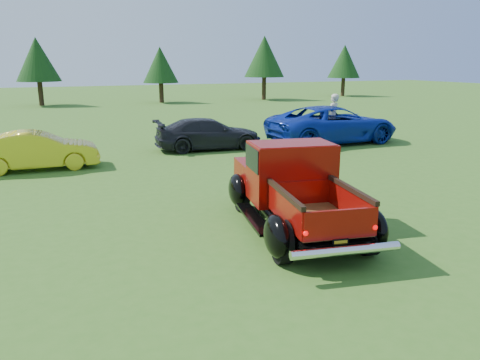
{
  "coord_description": "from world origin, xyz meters",
  "views": [
    {
      "loc": [
        -3.4,
        -7.73,
        3.23
      ],
      "look_at": [
        0.03,
        0.2,
        1.04
      ],
      "focal_mm": 35.0,
      "sensor_mm": 36.0,
      "label": 1
    }
  ],
  "objects_px": {
    "tree_mid_right": "(160,65)",
    "show_car_grey": "(209,134)",
    "show_car_blue": "(333,124)",
    "spectator": "(333,116)",
    "tree_east": "(264,57)",
    "pickup_truck": "(291,186)",
    "tree_mid_left": "(37,60)",
    "show_car_yellow": "(38,151)",
    "tree_far_east": "(344,61)"
  },
  "relations": [
    {
      "from": "tree_far_east",
      "to": "show_car_yellow",
      "type": "distance_m",
      "value": 35.85
    },
    {
      "from": "show_car_yellow",
      "to": "show_car_grey",
      "type": "relative_size",
      "value": 0.89
    },
    {
      "from": "tree_mid_left",
      "to": "show_car_yellow",
      "type": "bearing_deg",
      "value": -91.23
    },
    {
      "from": "spectator",
      "to": "tree_mid_left",
      "type": "bearing_deg",
      "value": -90.23
    },
    {
      "from": "tree_mid_left",
      "to": "pickup_truck",
      "type": "xyz_separation_m",
      "value": [
        4.15,
        -30.78,
        -2.58
      ]
    },
    {
      "from": "show_car_yellow",
      "to": "spectator",
      "type": "distance_m",
      "value": 11.79
    },
    {
      "from": "tree_mid_left",
      "to": "tree_far_east",
      "type": "distance_m",
      "value": 27.0
    },
    {
      "from": "tree_mid_left",
      "to": "spectator",
      "type": "bearing_deg",
      "value": -62.95
    },
    {
      "from": "tree_east",
      "to": "tree_far_east",
      "type": "xyz_separation_m",
      "value": [
        9.0,
        1.0,
        -0.41
      ]
    },
    {
      "from": "tree_mid_left",
      "to": "spectator",
      "type": "relative_size",
      "value": 2.61
    },
    {
      "from": "tree_mid_right",
      "to": "show_car_grey",
      "type": "distance_m",
      "value": 21.58
    },
    {
      "from": "show_car_yellow",
      "to": "spectator",
      "type": "relative_size",
      "value": 1.87
    },
    {
      "from": "show_car_grey",
      "to": "show_car_blue",
      "type": "distance_m",
      "value": 5.16
    },
    {
      "from": "tree_far_east",
      "to": "show_car_blue",
      "type": "xyz_separation_m",
      "value": [
        -16.41,
        -22.33,
        -2.49
      ]
    },
    {
      "from": "show_car_grey",
      "to": "tree_east",
      "type": "bearing_deg",
      "value": -25.93
    },
    {
      "from": "show_car_blue",
      "to": "spectator",
      "type": "bearing_deg",
      "value": -35.2
    },
    {
      "from": "tree_mid_left",
      "to": "tree_far_east",
      "type": "xyz_separation_m",
      "value": [
        27.0,
        -0.5,
        -0.14
      ]
    },
    {
      "from": "tree_mid_left",
      "to": "show_car_blue",
      "type": "distance_m",
      "value": 25.3
    },
    {
      "from": "tree_mid_right",
      "to": "show_car_grey",
      "type": "relative_size",
      "value": 1.09
    },
    {
      "from": "tree_east",
      "to": "show_car_blue",
      "type": "height_order",
      "value": "tree_east"
    },
    {
      "from": "tree_east",
      "to": "show_car_blue",
      "type": "bearing_deg",
      "value": -109.16
    },
    {
      "from": "tree_far_east",
      "to": "show_car_grey",
      "type": "height_order",
      "value": "tree_far_east"
    },
    {
      "from": "tree_far_east",
      "to": "spectator",
      "type": "bearing_deg",
      "value": -126.4
    },
    {
      "from": "tree_mid_left",
      "to": "tree_mid_right",
      "type": "bearing_deg",
      "value": -6.34
    },
    {
      "from": "show_car_grey",
      "to": "show_car_blue",
      "type": "xyz_separation_m",
      "value": [
        5.11,
        -0.68,
        0.17
      ]
    },
    {
      "from": "show_car_yellow",
      "to": "show_car_grey",
      "type": "height_order",
      "value": "show_car_yellow"
    },
    {
      "from": "tree_mid_right",
      "to": "tree_far_east",
      "type": "relative_size",
      "value": 0.92
    },
    {
      "from": "pickup_truck",
      "to": "show_car_grey",
      "type": "bearing_deg",
      "value": 91.69
    },
    {
      "from": "tree_mid_left",
      "to": "tree_east",
      "type": "xyz_separation_m",
      "value": [
        18.0,
        -1.5,
        0.27
      ]
    },
    {
      "from": "pickup_truck",
      "to": "tree_far_east",
      "type": "bearing_deg",
      "value": 63.37
    },
    {
      "from": "tree_mid_left",
      "to": "show_car_blue",
      "type": "height_order",
      "value": "tree_mid_left"
    },
    {
      "from": "tree_east",
      "to": "tree_mid_right",
      "type": "bearing_deg",
      "value": 176.82
    },
    {
      "from": "tree_mid_right",
      "to": "show_car_grey",
      "type": "xyz_separation_m",
      "value": [
        -3.52,
        -21.16,
        -2.39
      ]
    },
    {
      "from": "tree_east",
      "to": "spectator",
      "type": "relative_size",
      "value": 2.82
    },
    {
      "from": "tree_mid_left",
      "to": "show_car_yellow",
      "type": "relative_size",
      "value": 1.4
    },
    {
      "from": "tree_far_east",
      "to": "pickup_truck",
      "type": "distance_m",
      "value": 38.01
    },
    {
      "from": "tree_east",
      "to": "pickup_truck",
      "type": "height_order",
      "value": "tree_east"
    },
    {
      "from": "tree_east",
      "to": "spectator",
      "type": "xyz_separation_m",
      "value": [
        -6.8,
        -20.43,
        -2.7
      ]
    },
    {
      "from": "show_car_grey",
      "to": "spectator",
      "type": "height_order",
      "value": "spectator"
    },
    {
      "from": "pickup_truck",
      "to": "tree_east",
      "type": "bearing_deg",
      "value": 75.09
    },
    {
      "from": "show_car_grey",
      "to": "spectator",
      "type": "relative_size",
      "value": 2.1
    },
    {
      "from": "tree_east",
      "to": "tree_far_east",
      "type": "distance_m",
      "value": 9.06
    },
    {
      "from": "tree_mid_left",
      "to": "show_car_blue",
      "type": "relative_size",
      "value": 0.92
    },
    {
      "from": "pickup_truck",
      "to": "spectator",
      "type": "bearing_deg",
      "value": 61.88
    },
    {
      "from": "pickup_truck",
      "to": "show_car_grey",
      "type": "distance_m",
      "value": 8.73
    },
    {
      "from": "tree_mid_left",
      "to": "pickup_truck",
      "type": "distance_m",
      "value": 31.17
    },
    {
      "from": "show_car_yellow",
      "to": "show_car_grey",
      "type": "bearing_deg",
      "value": -76.68
    },
    {
      "from": "show_car_yellow",
      "to": "show_car_blue",
      "type": "distance_m",
      "value": 11.1
    },
    {
      "from": "show_car_blue",
      "to": "spectator",
      "type": "distance_m",
      "value": 1.11
    },
    {
      "from": "tree_mid_right",
      "to": "pickup_truck",
      "type": "xyz_separation_m",
      "value": [
        -4.85,
        -29.78,
        -2.17
      ]
    }
  ]
}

